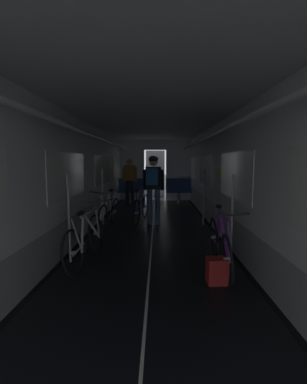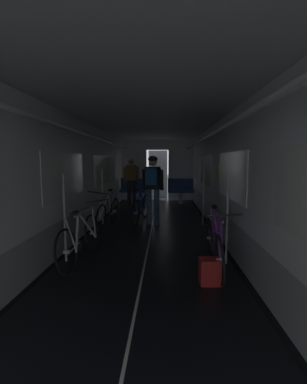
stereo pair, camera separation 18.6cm
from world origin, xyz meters
TOP-DOWN VIEW (x-y plane):
  - ground_plane at (0.00, 0.00)m, footprint 60.00×60.00m
  - train_car_shell at (-0.00, 3.60)m, footprint 3.14×12.34m
  - bench_seat_far_left at (-0.90, 8.07)m, footprint 0.98×0.51m
  - bench_seat_far_right at (0.90, 8.07)m, footprint 0.98×0.51m
  - bicycle_white at (-1.04, 4.25)m, footprint 0.48×1.69m
  - bicycle_silver at (-1.01, 2.08)m, footprint 0.50×1.70m
  - bicycle_purple at (1.05, 1.88)m, footprint 0.44×1.69m
  - person_cyclist_aisle at (0.00, 4.69)m, footprint 0.55×0.42m
  - bicycle_blue_in_aisle at (-0.32, 4.96)m, footprint 0.45×1.68m
  - person_standing_near_bench at (-0.90, 7.70)m, footprint 0.53×0.23m
  - backpack_on_floor at (0.90, 1.38)m, footprint 0.27×0.22m

SIDE VIEW (x-z plane):
  - ground_plane at x=0.00m, z-range 0.00..0.00m
  - backpack_on_floor at x=0.90m, z-range 0.00..0.34m
  - bicycle_silver at x=-1.01m, z-range -0.10..0.86m
  - bicycle_white at x=-1.04m, z-range -0.09..0.86m
  - bicycle_purple at x=1.05m, z-range -0.09..0.86m
  - bicycle_blue_in_aisle at x=-0.32m, z-range -0.08..0.85m
  - bench_seat_far_left at x=-0.90m, z-range 0.09..1.04m
  - bench_seat_far_right at x=0.90m, z-range 0.09..1.04m
  - person_standing_near_bench at x=-0.90m, z-range 0.13..1.82m
  - person_cyclist_aisle at x=0.00m, z-range 0.21..1.94m
  - train_car_shell at x=0.00m, z-range 0.41..2.98m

